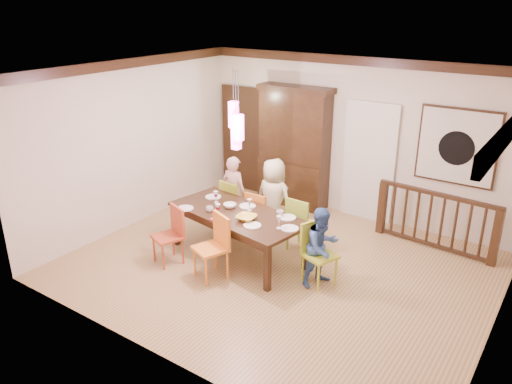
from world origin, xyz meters
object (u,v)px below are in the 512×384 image
Objects in this scene: dining_table at (238,217)px; china_hutch at (294,147)px; chair_far_left at (236,201)px; person_end_right at (322,247)px; balustrade at (435,219)px; chair_end_right at (320,251)px; person_far_mid at (274,199)px; person_far_left at (234,193)px.

dining_table is 1.01× the size of china_hutch.
person_end_right is at bearing 165.48° from chair_far_left.
dining_table is at bearing -135.61° from balustrade.
balustrade reaches higher than chair_end_right.
chair_end_right is (1.44, -0.00, -0.15)m from dining_table.
person_far_mid is 1.21× the size of person_end_right.
person_far_left is (-3.13, -1.21, 0.16)m from balustrade.
person_far_mid is (0.78, 0.05, 0.04)m from person_far_left.
balustrade is (3.07, 1.23, -0.02)m from chair_far_left.
balustrade reaches higher than chair_far_left.
chair_far_left is (-0.62, 0.80, -0.15)m from dining_table.
china_hutch reaches higher than dining_table.
chair_far_left is at bearing -153.45° from balustrade.
person_far_left reaches higher than chair_end_right.
person_far_mid is at bearing -175.18° from person_far_left.
person_end_right reaches higher than dining_table.
person_far_left reaches higher than chair_far_left.
person_far_left is (-0.06, 0.02, 0.14)m from chair_far_left.
person_far_mid is at bearing -167.72° from chair_far_left.
person_end_right is at bearing -51.85° from china_hutch.
person_end_right is at bearing 149.72° from person_far_mid.
chair_end_right is 3.07m from china_hutch.
person_far_mid is 1.61m from person_end_right.
person_end_right reaches higher than chair_end_right.
person_far_mid is (0.50, -1.50, -0.47)m from china_hutch.
chair_end_right is 1.61m from person_far_mid.
china_hutch is (-0.40, 2.38, 0.49)m from dining_table.
dining_table is at bearing -80.40° from china_hutch.
dining_table is at bearing 110.63° from person_end_right.
person_far_mid reaches higher than person_far_left.
dining_table is 1.67× the size of person_far_mid.
china_hutch reaches higher than person_far_mid.
chair_end_right is 0.79× the size of person_end_right.
chair_far_left is 0.65× the size of person_far_mid.
person_end_right is at bearing 160.07° from person_far_left.
chair_end_right is at bearing 148.97° from person_far_mid.
dining_table is 0.88m from person_far_mid.
person_end_right reaches higher than chair_far_left.
china_hutch reaches higher than chair_end_right.
chair_far_left is 1.00× the size of chair_end_right.
person_end_right is (2.14, -0.81, -0.08)m from person_far_left.
person_far_left is 1.14× the size of person_end_right.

